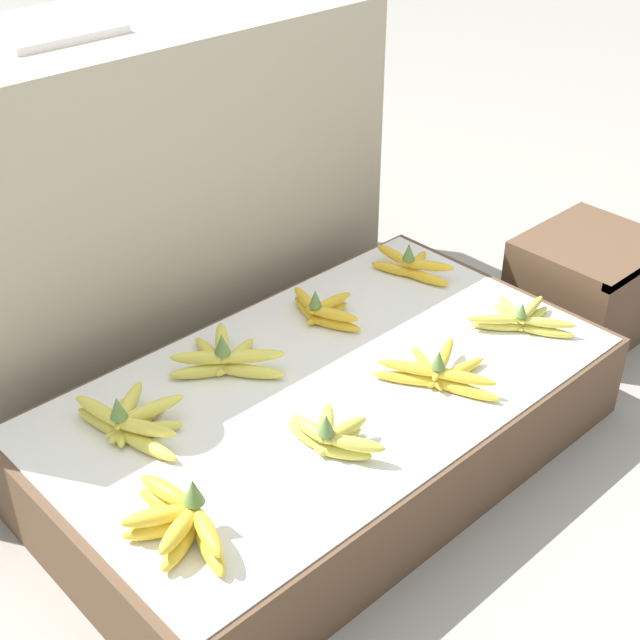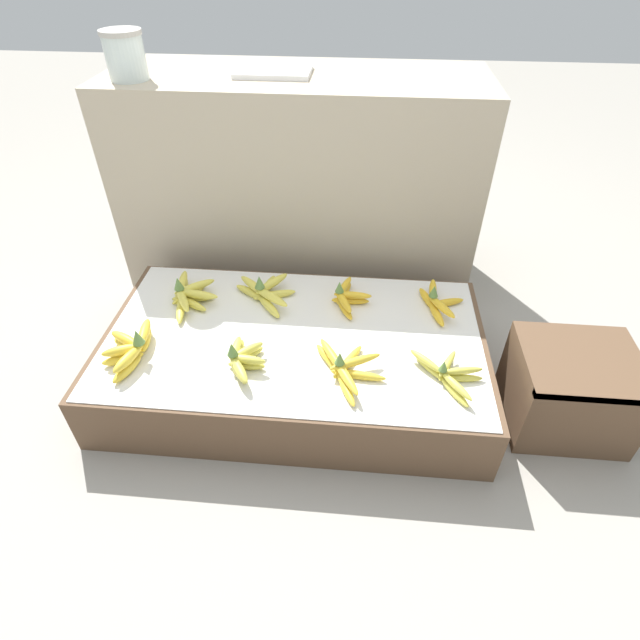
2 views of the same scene
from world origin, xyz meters
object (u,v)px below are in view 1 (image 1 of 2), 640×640
at_px(banana_bunch_front_right, 521,319).
at_px(foam_tray_white, 54,31).
at_px(banana_bunch_middle_midright, 322,310).
at_px(banana_bunch_middle_right, 411,265).
at_px(wooden_crate, 587,286).
at_px(banana_bunch_front_midright, 439,372).
at_px(banana_bunch_middle_midleft, 225,358).
at_px(banana_bunch_middle_left, 130,421).
at_px(banana_bunch_front_left, 179,522).
at_px(banana_bunch_front_midleft, 331,435).

height_order(banana_bunch_front_right, foam_tray_white, foam_tray_white).
xyz_separation_m(banana_bunch_middle_midright, banana_bunch_middle_right, (0.32, 0.00, -0.00)).
relative_size(wooden_crate, banana_bunch_front_midright, 1.34).
bearing_deg(banana_bunch_middle_midleft, banana_bunch_middle_left, -171.35).
relative_size(banana_bunch_front_left, banana_bunch_middle_midleft, 1.05).
bearing_deg(foam_tray_white, banana_bunch_front_right, -53.89).
relative_size(banana_bunch_front_right, banana_bunch_middle_left, 0.82).
distance_m(banana_bunch_front_midright, banana_bunch_front_right, 0.31).
distance_m(banana_bunch_front_right, banana_bunch_middle_left, 0.94).
bearing_deg(banana_bunch_front_midright, wooden_crate, 5.62).
height_order(banana_bunch_front_midright, banana_bunch_front_right, banana_bunch_front_midright).
bearing_deg(banana_bunch_front_left, banana_bunch_front_midleft, -1.71).
xyz_separation_m(wooden_crate, banana_bunch_middle_midright, (-0.73, 0.28, 0.11)).
height_order(banana_bunch_front_midleft, banana_bunch_middle_midleft, banana_bunch_middle_midleft).
bearing_deg(banana_bunch_middle_midright, banana_bunch_middle_left, -175.93).
bearing_deg(banana_bunch_middle_midleft, foam_tray_white, 92.05).
distance_m(banana_bunch_front_midright, banana_bunch_middle_right, 0.47).
relative_size(banana_bunch_front_midright, banana_bunch_middle_right, 1.12).
distance_m(banana_bunch_front_left, banana_bunch_middle_left, 0.31).
relative_size(banana_bunch_front_midleft, banana_bunch_middle_midleft, 0.85).
xyz_separation_m(banana_bunch_front_right, banana_bunch_middle_midleft, (-0.61, 0.34, 0.01)).
bearing_deg(banana_bunch_middle_left, banana_bunch_front_midright, -28.28).
height_order(wooden_crate, foam_tray_white, foam_tray_white).
bearing_deg(banana_bunch_front_left, banana_bunch_middle_left, 72.68).
relative_size(banana_bunch_front_midleft, banana_bunch_front_right, 0.98).
xyz_separation_m(banana_bunch_front_midright, banana_bunch_middle_right, (0.31, 0.35, 0.00)).
relative_size(banana_bunch_front_left, banana_bunch_middle_midright, 1.21).
height_order(wooden_crate, banana_bunch_middle_left, banana_bunch_middle_left).
bearing_deg(foam_tray_white, banana_bunch_middle_right, -39.63).
bearing_deg(banana_bunch_front_midleft, banana_bunch_middle_left, 130.62).
bearing_deg(banana_bunch_middle_midleft, banana_bunch_middle_right, 0.07).
relative_size(banana_bunch_middle_midright, banana_bunch_middle_right, 0.94).
relative_size(banana_bunch_front_midright, banana_bunch_middle_left, 0.97).
bearing_deg(banana_bunch_front_right, banana_bunch_front_left, 179.55).
height_order(banana_bunch_front_right, banana_bunch_middle_midleft, banana_bunch_middle_midleft).
xyz_separation_m(banana_bunch_middle_left, banana_bunch_middle_midleft, (0.27, 0.04, 0.00)).
xyz_separation_m(banana_bunch_front_left, banana_bunch_middle_right, (0.98, 0.34, -0.01)).
xyz_separation_m(banana_bunch_front_midleft, banana_bunch_front_right, (0.62, 0.00, -0.01)).
xyz_separation_m(banana_bunch_front_midleft, banana_bunch_middle_midright, (0.30, 0.35, -0.00)).
distance_m(banana_bunch_middle_left, banana_bunch_middle_midright, 0.57).
bearing_deg(foam_tray_white, wooden_crate, -37.82).
bearing_deg(banana_bunch_front_left, banana_bunch_middle_midleft, 42.69).
relative_size(banana_bunch_front_left, banana_bunch_front_midright, 1.01).
bearing_deg(banana_bunch_front_midright, banana_bunch_front_right, 1.47).
distance_m(banana_bunch_middle_midleft, foam_tray_white, 0.80).
bearing_deg(banana_bunch_middle_right, banana_bunch_middle_left, -177.26).
height_order(banana_bunch_middle_left, banana_bunch_middle_midleft, same).
relative_size(banana_bunch_front_right, foam_tray_white, 0.83).
relative_size(banana_bunch_front_midright, banana_bunch_front_right, 1.19).
bearing_deg(banana_bunch_middle_midleft, banana_bunch_front_left, -137.31).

